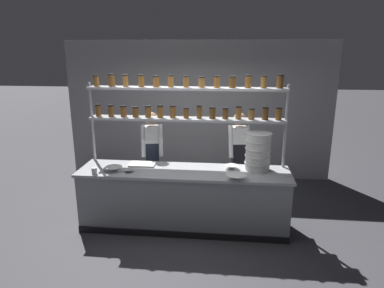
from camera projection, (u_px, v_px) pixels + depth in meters
name	position (u px, v px, depth m)	size (l,w,h in m)	color
ground_plane	(184.00, 225.00, 5.37)	(40.00, 40.00, 0.00)	#3D3D42
back_wall	(198.00, 110.00, 7.21)	(5.57, 0.12, 2.86)	#939399
prep_counter	(184.00, 199.00, 5.25)	(3.17, 0.76, 0.92)	gray
spice_shelf_unit	(187.00, 106.00, 5.19)	(3.05, 0.28, 2.32)	#ADAFB5
chef_left	(152.00, 153.00, 5.82)	(0.40, 0.33, 1.67)	black
chef_center	(238.00, 154.00, 5.77)	(0.39, 0.32, 1.67)	black
container_stack	(258.00, 152.00, 5.08)	(0.39, 0.39, 0.57)	white
cutting_board	(143.00, 164.00, 5.36)	(0.40, 0.26, 0.02)	silver
prep_bowl_near_left	(130.00, 170.00, 5.05)	(0.16, 0.16, 0.04)	#B2B7BC
prep_bowl_center_front	(236.00, 177.00, 4.74)	(0.29, 0.29, 0.08)	white
prep_bowl_center_back	(114.00, 169.00, 5.08)	(0.25, 0.25, 0.07)	silver
prep_bowl_near_right	(232.00, 167.00, 5.17)	(0.22, 0.22, 0.06)	silver
serving_cup_front	(94.00, 171.00, 4.96)	(0.08, 0.08, 0.10)	#B2B7BC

